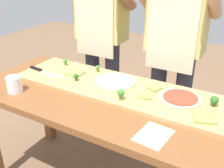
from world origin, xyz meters
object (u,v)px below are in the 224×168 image
object	(u,v)px
chefs_knife	(41,70)
broccoli_floret_center_right	(214,101)
broccoli_floret_back_left	(98,68)
pizza_slice_near_left	(205,117)
broccoli_floret_front_mid	(76,77)
cheese_crumble_a	(212,96)
pizza_slice_center	(146,96)
cook_right	(175,38)
pizza_whole_white_garlic	(115,81)
cheese_crumble_b	(77,63)
pizza_slice_far_right	(76,73)
prep_table	(109,114)
cook_left	(101,27)
recipe_note	(154,135)
broccoli_floret_back_mid	(65,61)
pizza_slice_far_left	(154,88)
broccoli_floret_front_left	(121,93)
pizza_whole_tomato_red	(180,98)
flour_cup	(14,85)

from	to	relation	value
chefs_knife	broccoli_floret_center_right	bearing A→B (deg)	5.20
broccoli_floret_center_right	broccoli_floret_back_left	bearing A→B (deg)	173.70
broccoli_floret_center_right	chefs_knife	bearing A→B (deg)	-174.80
chefs_knife	pizza_slice_near_left	bearing A→B (deg)	-2.07
broccoli_floret_front_mid	cheese_crumble_a	size ratio (longest dim) A/B	2.69
pizza_slice_center	cook_right	xyz separation A→B (m)	(-0.03, 0.55, 0.20)
broccoli_floret_center_right	cook_right	distance (m)	0.62
pizza_whole_white_garlic	cheese_crumble_b	bearing A→B (deg)	162.02
pizza_slice_far_right	chefs_knife	bearing A→B (deg)	-161.39
prep_table	cheese_crumble_a	size ratio (longest dim) A/B	97.50
broccoli_floret_back_left	broccoli_floret_front_mid	bearing A→B (deg)	-101.33
broccoli_floret_back_left	cheese_crumble_b	distance (m)	0.21
pizza_whole_white_garlic	pizza_slice_center	xyz separation A→B (m)	(0.25, -0.08, -0.00)
pizza_slice_center	broccoli_floret_front_mid	xyz separation A→B (m)	(-0.47, -0.02, 0.02)
cook_left	pizza_slice_far_right	bearing A→B (deg)	-78.52
pizza_whole_white_garlic	prep_table	bearing A→B (deg)	-72.62
recipe_note	broccoli_floret_back_mid	bearing A→B (deg)	153.10
broccoli_floret_back_left	cheese_crumble_a	xyz separation A→B (m)	(0.76, 0.01, -0.02)
prep_table	pizza_slice_near_left	size ratio (longest dim) A/B	15.60
pizza_slice_far_left	broccoli_floret_front_left	xyz separation A→B (m)	(-0.11, -0.22, 0.03)
pizza_slice_far_right	prep_table	bearing A→B (deg)	-21.89
cook_right	recipe_note	bearing A→B (deg)	-77.28
prep_table	broccoli_floret_front_left	xyz separation A→B (m)	(0.09, -0.02, 0.17)
broccoli_floret_center_right	broccoli_floret_back_left	size ratio (longest dim) A/B	1.29
broccoli_floret_center_right	broccoli_floret_front_mid	size ratio (longest dim) A/B	1.25
pizza_slice_far_right	pizza_slice_near_left	world-z (taller)	same
broccoli_floret_center_right	broccoli_floret_back_left	world-z (taller)	broccoli_floret_center_right
pizza_slice_far_left	broccoli_floret_front_left	size ratio (longest dim) A/B	1.22
chefs_knife	broccoli_floret_front_mid	xyz separation A→B (m)	(0.31, -0.00, 0.02)
pizza_slice_center	broccoli_floret_back_mid	distance (m)	0.72
chefs_knife	broccoli_floret_back_left	distance (m)	0.39
prep_table	pizza_slice_center	size ratio (longest dim) A/B	22.38
cheese_crumble_b	cook_right	xyz separation A→B (m)	(0.62, 0.34, 0.19)
prep_table	broccoli_floret_front_left	distance (m)	0.20
recipe_note	broccoli_floret_front_left	bearing A→B (deg)	145.70
broccoli_floret_back_mid	cheese_crumble_a	xyz separation A→B (m)	(1.03, 0.03, -0.02)
prep_table	broccoli_floret_center_right	bearing A→B (deg)	16.33
pizza_slice_far_right	cook_right	xyz separation A→B (m)	(0.51, 0.49, 0.20)
pizza_whole_tomato_red	recipe_note	distance (m)	0.35
pizza_slice_far_left	cheese_crumble_b	bearing A→B (deg)	172.10
flour_cup	pizza_slice_far_right	bearing A→B (deg)	60.62
pizza_whole_tomato_red	pizza_slice_near_left	world-z (taller)	pizza_whole_tomato_red
pizza_whole_white_garlic	cheese_crumble_b	world-z (taller)	pizza_whole_white_garlic
pizza_slice_far_left	broccoli_floret_center_right	distance (m)	0.36
pizza_slice_far_left	pizza_slice_far_right	bearing A→B (deg)	-173.53
cheese_crumble_b	recipe_note	xyz separation A→B (m)	(0.80, -0.49, -0.03)
pizza_slice_far_right	broccoli_floret_back_mid	bearing A→B (deg)	149.51
broccoli_floret_back_mid	flour_cup	distance (m)	0.45
prep_table	broccoli_floret_front_left	size ratio (longest dim) A/B	26.82
pizza_whole_white_garlic	broccoli_floret_back_mid	world-z (taller)	broccoli_floret_back_mid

